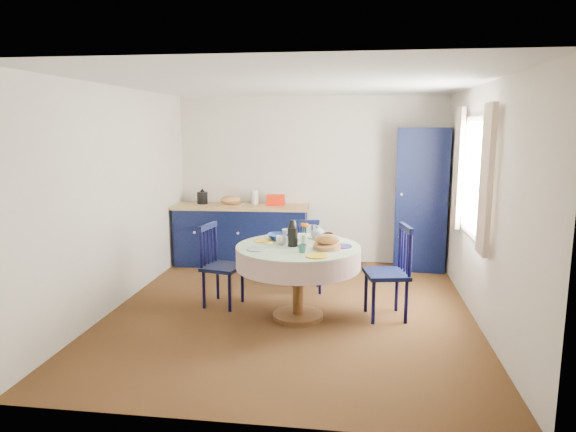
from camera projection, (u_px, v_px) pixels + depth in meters
The scene contains 17 objects.
floor at pixel (291, 311), 5.78m from camera, with size 4.50×4.50×0.00m, color black.
ceiling at pixel (291, 83), 5.35m from camera, with size 4.50×4.50×0.00m, color white.
wall_back at pixel (310, 180), 7.76m from camera, with size 4.00×0.02×2.50m, color beige.
wall_left at pixel (117, 198), 5.83m from camera, with size 0.02×4.50×2.50m, color beige.
wall_right at pixel (483, 205), 5.30m from camera, with size 0.02×4.50×2.50m, color beige.
window at pixel (473, 176), 5.55m from camera, with size 0.10×1.74×1.45m.
kitchen_counter at pixel (242, 234), 7.69m from camera, with size 2.03×0.71×1.13m.
pantry_cabinet at pixel (421, 199), 7.35m from camera, with size 0.74×0.56×2.03m.
dining_table at pixel (299, 257), 5.46m from camera, with size 1.32×1.32×1.08m.
chair_left at pixel (220, 265), 5.91m from camera, with size 0.48×0.50×0.95m.
chair_far at pixel (306, 256), 6.47m from camera, with size 0.45×0.43×0.88m.
chair_right at pixel (390, 271), 5.51m from camera, with size 0.51×0.53×1.02m.
mug_a at pixel (282, 240), 5.49m from camera, with size 0.12×0.12×0.10m, color silver.
mug_b at pixel (302, 249), 5.14m from camera, with size 0.09×0.09×0.09m, color #306B63.
mug_c at pixel (328, 238), 5.60m from camera, with size 0.13×0.13×0.10m, color black.
mug_d at pixel (286, 233), 5.85m from camera, with size 0.10×0.10×0.09m, color silver.
cobalt_bowl at pixel (280, 237), 5.73m from camera, with size 0.27×0.27×0.07m, color navy.
Camera 1 is at (0.70, -5.46, 2.06)m, focal length 32.00 mm.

